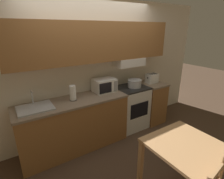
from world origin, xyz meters
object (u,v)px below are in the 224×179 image
Objects in this scene: stove_range at (131,107)px; microwave at (104,85)px; sink_basin at (35,108)px; toaster at (152,78)px; dining_table at (186,153)px; cooking_pot at (135,83)px; paper_towel_roll at (73,93)px.

stove_range is 2.26× the size of microwave.
stove_range is 1.90m from sink_basin.
stove_range is 0.83m from microwave.
dining_table is (-1.05, -1.65, -0.38)m from toaster.
toaster is at bearing 0.65° from stove_range.
toaster reaches higher than cooking_pot.
sink_basin is at bearing -179.46° from toaster.
toaster is at bearing 3.45° from cooking_pot.
dining_table is at bearing -86.33° from microwave.
paper_towel_roll is at bearing 179.08° from cooking_pot.
toaster is (1.16, -0.08, -0.02)m from microwave.
cooking_pot is at bearing -9.81° from microwave.
cooking_pot is 0.72× the size of sink_basin.
paper_towel_roll is (-1.81, -0.01, 0.02)m from toaster.
microwave is (-0.64, 0.11, 0.04)m from cooking_pot.
toaster is 1.81m from paper_towel_roll.
stove_range is at bearing 156.48° from cooking_pot.
cooking_pot reaches higher than stove_range.
stove_range is at bearing 0.51° from sink_basin.
cooking_pot is at bearing -176.55° from toaster.
paper_towel_roll is at bearing 114.93° from dining_table.
sink_basin is 0.61m from paper_towel_roll.
sink_basin is at bearing -179.49° from stove_range.
microwave reaches higher than cooking_pot.
dining_table is (-0.48, -1.65, 0.17)m from stove_range.
sink_basin is (-1.84, -0.02, 0.47)m from stove_range.
cooking_pot is 0.90× the size of microwave.
paper_towel_roll is 1.86m from dining_table.
microwave is at bearing 4.72° from sink_basin.
paper_towel_roll reaches higher than stove_range.
microwave is 1.59× the size of paper_towel_roll.
paper_towel_roll is 0.31× the size of dining_table.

